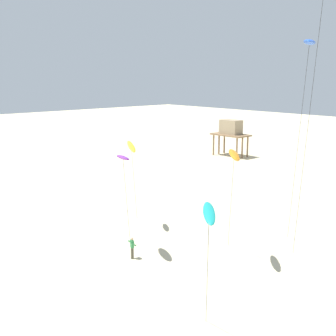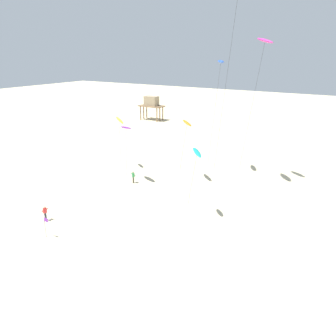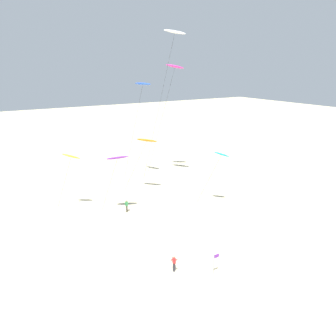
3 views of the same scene
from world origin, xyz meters
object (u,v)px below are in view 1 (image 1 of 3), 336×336
object	(u,v)px
kite_purple	(123,158)
stilt_house	(231,130)
kite_flyer_nearest	(132,247)
kite_orange	(234,155)
kite_yellow	(131,147)
kite_teal	(209,214)
kite_blue	(309,43)

from	to	relation	value
kite_purple	stilt_house	world-z (taller)	kite_purple
kite_flyer_nearest	stilt_house	distance (m)	45.29
kite_orange	kite_yellow	size ratio (longest dim) A/B	1.07
kite_orange	kite_purple	bearing A→B (deg)	-143.94
kite_yellow	kite_orange	bearing A→B (deg)	2.40
kite_purple	kite_yellow	size ratio (longest dim) A/B	1.01
kite_yellow	stilt_house	distance (m)	38.82
kite_yellow	kite_teal	size ratio (longest dim) A/B	1.04
kite_yellow	stilt_house	xyz separation A→B (m)	(-17.87, 34.34, -2.94)
kite_purple	stilt_house	xyz separation A→B (m)	(-22.44, 38.61, -3.14)
kite_blue	stilt_house	bearing A→B (deg)	137.31
kite_flyer_nearest	stilt_house	xyz separation A→B (m)	(-23.38, 38.63, 3.51)
kite_purple	kite_yellow	xyz separation A→B (m)	(-4.57, 4.27, -0.20)
kite_teal	kite_flyer_nearest	distance (m)	14.13
kite_flyer_nearest	kite_purple	bearing A→B (deg)	179.25
kite_flyer_nearest	stilt_house	size ratio (longest dim) A/B	0.26
kite_teal	kite_flyer_nearest	world-z (taller)	kite_teal
kite_purple	kite_blue	bearing A→B (deg)	49.00
kite_flyer_nearest	kite_yellow	bearing A→B (deg)	142.14
kite_orange	kite_teal	size ratio (longest dim) A/B	1.11
kite_flyer_nearest	kite_blue	bearing A→B (deg)	52.28
kite_yellow	kite_teal	world-z (taller)	kite_yellow
kite_blue	kite_orange	distance (m)	9.46
kite_yellow	kite_flyer_nearest	bearing A→B (deg)	-37.86
kite_blue	stilt_house	world-z (taller)	kite_blue
kite_flyer_nearest	kite_orange	bearing A→B (deg)	40.48
kite_flyer_nearest	stilt_house	bearing A→B (deg)	121.18
kite_teal	kite_orange	bearing A→B (deg)	124.14
kite_purple	kite_flyer_nearest	distance (m)	6.72
kite_purple	kite_flyer_nearest	size ratio (longest dim) A/B	4.79
kite_teal	kite_blue	bearing A→B (deg)	105.95
kite_teal	stilt_house	xyz separation A→B (m)	(-35.21, 43.12, -2.79)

